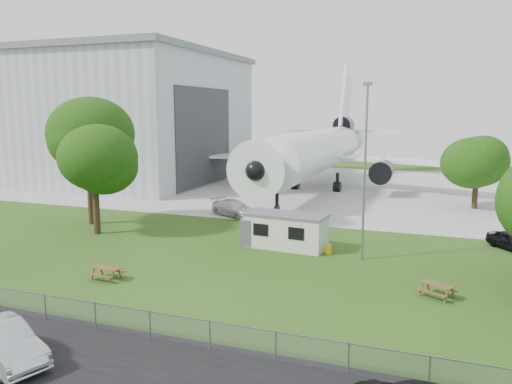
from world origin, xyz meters
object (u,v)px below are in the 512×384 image
(site_cabin, at_px, (286,231))
(picnic_west, at_px, (107,279))
(airliner, at_px, (318,149))
(car_centre_sedan, at_px, (3,343))
(hangar, at_px, (90,116))
(picnic_east, at_px, (436,297))

(site_cabin, relative_size, picnic_west, 3.81)
(airliner, height_order, car_centre_sedan, airliner)
(hangar, distance_m, airliner, 36.21)
(picnic_east, distance_m, car_centre_sedan, 21.72)
(car_centre_sedan, bearing_deg, site_cabin, 4.49)
(car_centre_sedan, bearing_deg, picnic_east, -30.02)
(picnic_west, relative_size, picnic_east, 1.00)
(site_cabin, height_order, car_centre_sedan, site_cabin)
(hangar, height_order, car_centre_sedan, hangar)
(site_cabin, height_order, picnic_west, site_cabin)
(hangar, xyz_separation_m, site_cabin, (40.31, -28.72, -8.09))
(airliner, height_order, picnic_east, airliner)
(hangar, bearing_deg, site_cabin, -35.47)
(site_cabin, bearing_deg, airliner, 98.63)
(hangar, xyz_separation_m, airliner, (35.97, -0.14, -4.14))
(site_cabin, distance_m, picnic_east, 12.90)
(hangar, relative_size, picnic_east, 23.89)
(picnic_east, height_order, car_centre_sedan, car_centre_sedan)
(car_centre_sedan, bearing_deg, airliner, 18.42)
(hangar, bearing_deg, car_centre_sedan, -55.12)
(hangar, height_order, site_cabin, hangar)
(hangar, distance_m, car_centre_sedan, 60.92)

